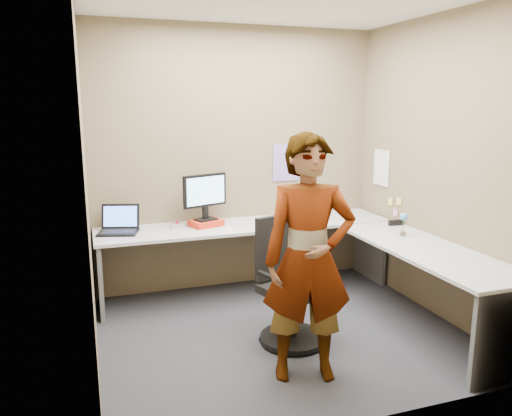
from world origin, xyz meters
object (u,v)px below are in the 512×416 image
object	(u,v)px
desk	(310,249)
person	(309,259)
monitor	(205,193)
office_chair	(288,292)

from	to	relation	value
desk	person	distance (m)	1.22
monitor	office_chair	world-z (taller)	monitor
office_chair	person	distance (m)	0.72
desk	person	size ratio (longest dim) A/B	1.71
desk	monitor	distance (m)	1.17
monitor	person	bearing A→B (deg)	-99.52
monitor	office_chair	distance (m)	1.41
person	office_chair	bearing A→B (deg)	96.23
office_chair	monitor	bearing A→B (deg)	90.81
desk	person	bearing A→B (deg)	-115.75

